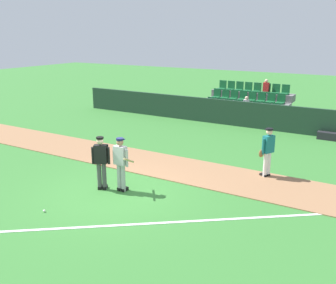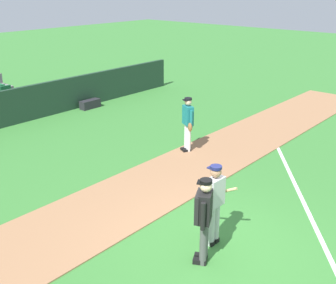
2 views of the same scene
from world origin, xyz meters
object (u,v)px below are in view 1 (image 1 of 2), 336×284
object	(u,v)px
batter_grey_jersey	(121,162)
runner_teal_jersey	(268,151)
baseball	(44,211)
umpire_home_plate	(101,160)
equipment_bag	(327,136)

from	to	relation	value
batter_grey_jersey	runner_teal_jersey	xyz separation A→B (m)	(3.62, 3.56, -0.01)
baseball	batter_grey_jersey	bearing A→B (deg)	66.92
umpire_home_plate	runner_teal_jersey	distance (m)	5.68
runner_teal_jersey	equipment_bag	size ratio (longest dim) A/B	1.96
runner_teal_jersey	equipment_bag	bearing A→B (deg)	79.88
batter_grey_jersey	umpire_home_plate	world-z (taller)	same
runner_teal_jersey	baseball	world-z (taller)	runner_teal_jersey
batter_grey_jersey	baseball	world-z (taller)	batter_grey_jersey
runner_teal_jersey	equipment_bag	xyz separation A→B (m)	(1.11, 6.23, -0.78)
umpire_home_plate	equipment_bag	size ratio (longest dim) A/B	1.96
batter_grey_jersey	runner_teal_jersey	distance (m)	5.08
runner_teal_jersey	equipment_bag	distance (m)	6.37
runner_teal_jersey	equipment_bag	world-z (taller)	runner_teal_jersey
runner_teal_jersey	umpire_home_plate	bearing A→B (deg)	-138.51
baseball	runner_teal_jersey	bearing A→B (deg)	51.92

